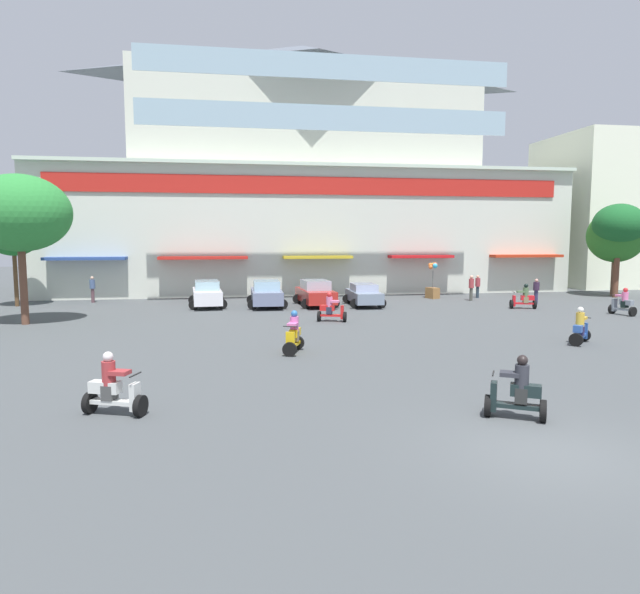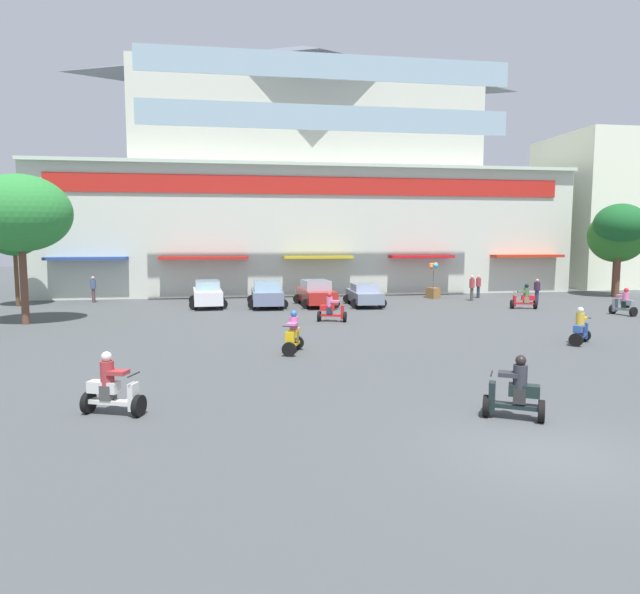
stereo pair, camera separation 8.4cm
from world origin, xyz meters
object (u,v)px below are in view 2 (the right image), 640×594
(parked_car_0, at_px, (208,294))
(parked_car_3, at_px, (364,294))
(pedestrian_1, at_px, (478,285))
(parked_car_1, at_px, (267,294))
(balloon_vendor_cart, at_px, (433,285))
(parked_car_2, at_px, (316,293))
(scooter_rider_8, at_px, (112,389))
(pedestrian_0, at_px, (93,287))
(plaza_tree_3, at_px, (617,236))
(scooter_rider_5, at_px, (331,309))
(scooter_rider_1, at_px, (293,335))
(scooter_rider_4, at_px, (515,393))
(plaza_tree_0, at_px, (20,213))
(scooter_rider_0, at_px, (524,299))
(scooter_rider_7, at_px, (580,329))
(pedestrian_2, at_px, (472,286))
(plaza_tree_2, at_px, (14,233))
(scooter_rider_3, at_px, (624,304))
(pedestrian_3, at_px, (537,290))
(plaza_tree_1, at_px, (620,225))

(parked_car_0, bearing_deg, parked_car_3, -6.00)
(parked_car_0, distance_m, pedestrian_1, 18.73)
(parked_car_1, xyz_separation_m, balloon_vendor_cart, (11.76, 2.85, 0.16))
(parked_car_2, height_order, scooter_rider_8, parked_car_2)
(balloon_vendor_cart, bearing_deg, pedestrian_0, 176.96)
(plaza_tree_3, height_order, scooter_rider_5, plaza_tree_3)
(plaza_tree_3, bearing_deg, pedestrian_1, 177.83)
(plaza_tree_3, bearing_deg, parked_car_2, -174.16)
(scooter_rider_1, relative_size, scooter_rider_4, 1.02)
(plaza_tree_0, xyz_separation_m, scooter_rider_8, (7.09, -15.37, -4.76))
(scooter_rider_0, relative_size, pedestrian_1, 0.98)
(pedestrian_1, bearing_deg, scooter_rider_8, -130.99)
(parked_car_1, bearing_deg, scooter_rider_7, -50.57)
(plaza_tree_0, distance_m, scooter_rider_7, 25.81)
(parked_car_1, height_order, pedestrian_1, parked_car_1)
(parked_car_1, xyz_separation_m, pedestrian_2, (13.79, 1.06, 0.18))
(plaza_tree_2, relative_size, balloon_vendor_cart, 2.33)
(parked_car_3, xyz_separation_m, balloon_vendor_cart, (5.76, 3.36, 0.25))
(parked_car_3, bearing_deg, scooter_rider_3, -26.03)
(plaza_tree_2, xyz_separation_m, parked_car_3, (21.21, -3.24, -3.77))
(pedestrian_2, distance_m, balloon_vendor_cart, 2.71)
(plaza_tree_2, relative_size, pedestrian_1, 3.68)
(parked_car_2, distance_m, pedestrian_0, 14.66)
(pedestrian_2, bearing_deg, plaza_tree_2, 176.71)
(parked_car_3, height_order, pedestrian_3, pedestrian_3)
(parked_car_2, height_order, pedestrian_2, pedestrian_2)
(scooter_rider_0, relative_size, scooter_rider_7, 1.04)
(parked_car_1, distance_m, parked_car_3, 6.02)
(balloon_vendor_cart, bearing_deg, plaza_tree_1, -6.10)
(scooter_rider_4, bearing_deg, plaza_tree_0, 133.74)
(plaza_tree_2, xyz_separation_m, scooter_rider_0, (30.30, -6.15, -3.87))
(pedestrian_3, bearing_deg, pedestrian_2, 147.81)
(plaza_tree_2, height_order, pedestrian_2, plaza_tree_2)
(scooter_rider_3, distance_m, scooter_rider_5, 16.19)
(parked_car_0, bearing_deg, plaza_tree_3, 3.53)
(scooter_rider_0, distance_m, pedestrian_3, 3.16)
(parked_car_0, relative_size, pedestrian_0, 2.49)
(parked_car_2, bearing_deg, scooter_rider_8, -111.61)
(scooter_rider_7, bearing_deg, scooter_rider_5, 139.56)
(plaza_tree_3, distance_m, scooter_rider_8, 38.07)
(scooter_rider_7, distance_m, pedestrian_3, 14.14)
(scooter_rider_0, bearing_deg, scooter_rider_7, -108.37)
(parked_car_3, height_order, pedestrian_1, pedestrian_1)
(plaza_tree_0, height_order, scooter_rider_7, plaza_tree_0)
(scooter_rider_0, xyz_separation_m, scooter_rider_4, (-10.75, -18.85, 0.03))
(pedestrian_3, bearing_deg, scooter_rider_3, -72.83)
(plaza_tree_3, height_order, scooter_rider_0, plaza_tree_3)
(scooter_rider_7, bearing_deg, plaza_tree_3, 49.96)
(pedestrian_2, distance_m, pedestrian_3, 4.07)
(scooter_rider_0, xyz_separation_m, pedestrian_1, (-0.09, 6.09, 0.30))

